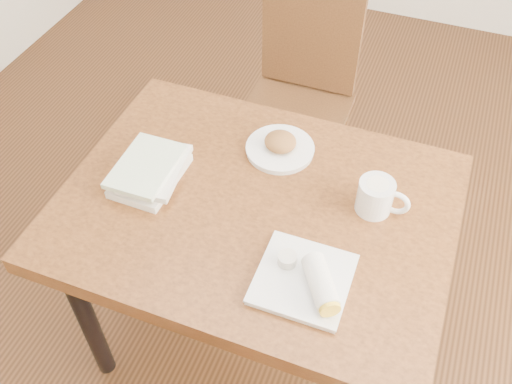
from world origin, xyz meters
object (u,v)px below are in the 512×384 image
(plate_burrito, at_px, (308,280))
(coffee_mug, at_px, (377,196))
(plate_scone, at_px, (280,146))
(book_stack, at_px, (151,171))
(table, at_px, (256,222))
(chair_far, at_px, (300,90))

(plate_burrito, bearing_deg, coffee_mug, 72.43)
(plate_scone, distance_m, plate_burrito, 0.50)
(plate_burrito, relative_size, book_stack, 0.93)
(table, relative_size, plate_burrito, 4.70)
(coffee_mug, relative_size, book_stack, 0.59)
(coffee_mug, relative_size, plate_burrito, 0.63)
(chair_far, xyz_separation_m, plate_scone, (0.11, -0.58, 0.22))
(chair_far, relative_size, coffee_mug, 6.30)
(book_stack, bearing_deg, chair_far, 75.55)
(table, xyz_separation_m, plate_scone, (-0.01, 0.23, 0.11))
(chair_far, distance_m, book_stack, 0.88)
(coffee_mug, bearing_deg, book_stack, -169.65)
(plate_burrito, bearing_deg, plate_scone, 117.47)
(table, bearing_deg, plate_burrito, -43.63)
(plate_scone, xyz_separation_m, book_stack, (-0.32, -0.25, 0.01))
(book_stack, bearing_deg, plate_scone, 37.73)
(table, bearing_deg, book_stack, -177.09)
(table, height_order, plate_burrito, plate_burrito)
(chair_far, height_order, plate_scone, chair_far)
(chair_far, distance_m, plate_scone, 0.63)
(table, distance_m, book_stack, 0.35)
(table, relative_size, book_stack, 4.36)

